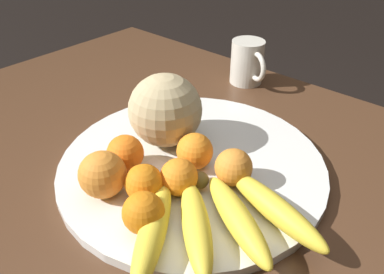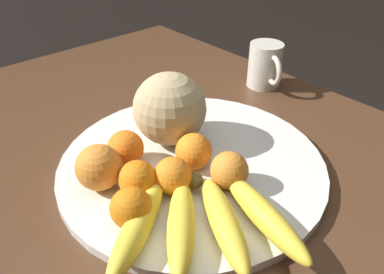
{
  "view_description": "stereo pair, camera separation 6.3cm",
  "coord_description": "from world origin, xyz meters",
  "px_view_note": "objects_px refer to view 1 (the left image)",
  "views": [
    {
      "loc": [
        0.38,
        -0.36,
        1.16
      ],
      "look_at": [
        0.04,
        0.03,
        0.81
      ],
      "focal_mm": 35.0,
      "sensor_mm": 36.0,
      "label": 1
    },
    {
      "loc": [
        0.43,
        -0.32,
        1.16
      ],
      "look_at": [
        0.04,
        0.03,
        0.81
      ],
      "focal_mm": 35.0,
      "sensor_mm": 36.0,
      "label": 2
    }
  ],
  "objects_px": {
    "fruit_bowl": "(192,164)",
    "melon": "(165,110)",
    "produce_tag": "(167,172)",
    "orange_back_right": "(103,174)",
    "ceramic_mug": "(248,62)",
    "kitchen_table": "(167,208)",
    "orange_front_left": "(179,177)",
    "banana_bunch": "(217,220)",
    "orange_mid_center": "(144,213)",
    "orange_back_left": "(234,167)",
    "orange_top_small": "(144,183)",
    "orange_front_right": "(125,153)",
    "orange_side_extra": "(195,151)"
  },
  "relations": [
    {
      "from": "fruit_bowl",
      "to": "orange_back_right",
      "type": "xyz_separation_m",
      "value": [
        -0.05,
        -0.15,
        0.04
      ]
    },
    {
      "from": "orange_front_right",
      "to": "orange_top_small",
      "type": "height_order",
      "value": "orange_front_right"
    },
    {
      "from": "banana_bunch",
      "to": "orange_top_small",
      "type": "distance_m",
      "value": 0.13
    },
    {
      "from": "orange_front_right",
      "to": "orange_back_left",
      "type": "bearing_deg",
      "value": 29.58
    },
    {
      "from": "fruit_bowl",
      "to": "orange_back_left",
      "type": "relative_size",
      "value": 7.62
    },
    {
      "from": "orange_back_left",
      "to": "orange_top_small",
      "type": "bearing_deg",
      "value": -123.74
    },
    {
      "from": "orange_top_small",
      "to": "ceramic_mug",
      "type": "xyz_separation_m",
      "value": [
        -0.13,
        0.47,
        0.01
      ]
    },
    {
      "from": "orange_back_left",
      "to": "orange_front_left",
      "type": "bearing_deg",
      "value": -124.12
    },
    {
      "from": "orange_back_right",
      "to": "orange_top_small",
      "type": "height_order",
      "value": "orange_back_right"
    },
    {
      "from": "fruit_bowl",
      "to": "orange_mid_center",
      "type": "relative_size",
      "value": 7.75
    },
    {
      "from": "orange_top_small",
      "to": "orange_front_left",
      "type": "bearing_deg",
      "value": 56.87
    },
    {
      "from": "kitchen_table",
      "to": "banana_bunch",
      "type": "height_order",
      "value": "banana_bunch"
    },
    {
      "from": "fruit_bowl",
      "to": "orange_back_right",
      "type": "height_order",
      "value": "orange_back_right"
    },
    {
      "from": "orange_back_right",
      "to": "banana_bunch",
      "type": "bearing_deg",
      "value": 17.2
    },
    {
      "from": "produce_tag",
      "to": "orange_back_left",
      "type": "bearing_deg",
      "value": 26.17
    },
    {
      "from": "fruit_bowl",
      "to": "ceramic_mug",
      "type": "distance_m",
      "value": 0.38
    },
    {
      "from": "orange_side_extra",
      "to": "ceramic_mug",
      "type": "distance_m",
      "value": 0.38
    },
    {
      "from": "kitchen_table",
      "to": "orange_side_extra",
      "type": "xyz_separation_m",
      "value": [
        0.05,
        0.02,
        0.15
      ]
    },
    {
      "from": "melon",
      "to": "orange_side_extra",
      "type": "relative_size",
      "value": 2.14
    },
    {
      "from": "orange_back_right",
      "to": "ceramic_mug",
      "type": "distance_m",
      "value": 0.51
    },
    {
      "from": "produce_tag",
      "to": "orange_front_right",
      "type": "bearing_deg",
      "value": -152.48
    },
    {
      "from": "fruit_bowl",
      "to": "melon",
      "type": "relative_size",
      "value": 3.48
    },
    {
      "from": "kitchen_table",
      "to": "orange_top_small",
      "type": "xyz_separation_m",
      "value": [
        0.05,
        -0.09,
        0.15
      ]
    },
    {
      "from": "banana_bunch",
      "to": "produce_tag",
      "type": "bearing_deg",
      "value": -162.27
    },
    {
      "from": "orange_front_right",
      "to": "orange_top_small",
      "type": "xyz_separation_m",
      "value": [
        0.08,
        -0.03,
        -0.0
      ]
    },
    {
      "from": "banana_bunch",
      "to": "fruit_bowl",
      "type": "bearing_deg",
      "value": 178.65
    },
    {
      "from": "melon",
      "to": "orange_mid_center",
      "type": "xyz_separation_m",
      "value": [
        0.13,
        -0.17,
        -0.04
      ]
    },
    {
      "from": "orange_back_right",
      "to": "ceramic_mug",
      "type": "relative_size",
      "value": 0.64
    },
    {
      "from": "kitchen_table",
      "to": "banana_bunch",
      "type": "relative_size",
      "value": 4.67
    },
    {
      "from": "kitchen_table",
      "to": "ceramic_mug",
      "type": "bearing_deg",
      "value": 102.8
    },
    {
      "from": "kitchen_table",
      "to": "orange_front_left",
      "type": "xyz_separation_m",
      "value": [
        0.07,
        -0.04,
        0.15
      ]
    },
    {
      "from": "banana_bunch",
      "to": "orange_mid_center",
      "type": "distance_m",
      "value": 0.1
    },
    {
      "from": "kitchen_table",
      "to": "ceramic_mug",
      "type": "relative_size",
      "value": 11.06
    },
    {
      "from": "orange_front_right",
      "to": "produce_tag",
      "type": "bearing_deg",
      "value": 30.4
    },
    {
      "from": "banana_bunch",
      "to": "orange_mid_center",
      "type": "height_order",
      "value": "orange_mid_center"
    },
    {
      "from": "melon",
      "to": "produce_tag",
      "type": "xyz_separation_m",
      "value": [
        0.07,
        -0.07,
        -0.07
      ]
    },
    {
      "from": "orange_front_right",
      "to": "orange_back_left",
      "type": "height_order",
      "value": "orange_front_right"
    },
    {
      "from": "orange_front_left",
      "to": "produce_tag",
      "type": "xyz_separation_m",
      "value": [
        -0.05,
        0.02,
        -0.03
      ]
    },
    {
      "from": "orange_back_left",
      "to": "orange_side_extra",
      "type": "xyz_separation_m",
      "value": [
        -0.07,
        -0.01,
        0.0
      ]
    },
    {
      "from": "orange_front_left",
      "to": "ceramic_mug",
      "type": "height_order",
      "value": "ceramic_mug"
    },
    {
      "from": "fruit_bowl",
      "to": "orange_back_right",
      "type": "relative_size",
      "value": 6.29
    },
    {
      "from": "fruit_bowl",
      "to": "banana_bunch",
      "type": "relative_size",
      "value": 1.7
    },
    {
      "from": "orange_front_right",
      "to": "produce_tag",
      "type": "relative_size",
      "value": 0.68
    },
    {
      "from": "orange_mid_center",
      "to": "orange_front_left",
      "type": "bearing_deg",
      "value": 99.74
    },
    {
      "from": "orange_back_right",
      "to": "orange_side_extra",
      "type": "relative_size",
      "value": 1.18
    },
    {
      "from": "orange_back_left",
      "to": "orange_top_small",
      "type": "distance_m",
      "value": 0.14
    },
    {
      "from": "orange_back_right",
      "to": "orange_top_small",
      "type": "distance_m",
      "value": 0.07
    },
    {
      "from": "orange_side_extra",
      "to": "orange_back_right",
      "type": "bearing_deg",
      "value": -113.22
    },
    {
      "from": "orange_front_left",
      "to": "fruit_bowl",
      "type": "bearing_deg",
      "value": 117.01
    },
    {
      "from": "orange_front_left",
      "to": "produce_tag",
      "type": "height_order",
      "value": "orange_front_left"
    }
  ]
}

